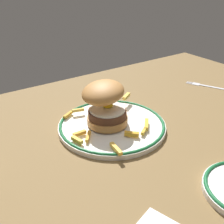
% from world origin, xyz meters
% --- Properties ---
extents(ground_plane, '(1.43, 0.81, 0.04)m').
position_xyz_m(ground_plane, '(0.00, 0.00, -0.02)').
color(ground_plane, brown).
extents(dinner_plate, '(0.27, 0.27, 0.02)m').
position_xyz_m(dinner_plate, '(0.02, 0.03, 0.01)').
color(dinner_plate, white).
rests_on(dinner_plate, ground_plane).
extents(burger, '(0.12, 0.12, 0.11)m').
position_xyz_m(burger, '(0.01, 0.04, 0.07)').
color(burger, '#B97D41').
rests_on(burger, dinner_plate).
extents(fries_pile, '(0.24, 0.23, 0.03)m').
position_xyz_m(fries_pile, '(0.00, 0.01, 0.02)').
color(fries_pile, gold).
rests_on(fries_pile, dinner_plate).
extents(fork, '(0.07, 0.14, 0.00)m').
position_xyz_m(fork, '(0.45, 0.07, 0.00)').
color(fork, silver).
rests_on(fork, ground_plane).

